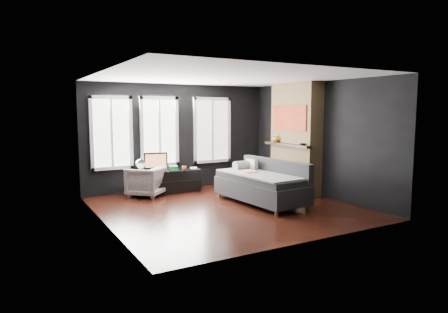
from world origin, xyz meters
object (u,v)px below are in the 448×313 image
armchair (146,180)px  mantel_vase (276,138)px  mug (184,167)px  media_console (168,181)px  book (190,164)px  monitor (156,161)px  sofa (261,182)px

armchair → mantel_vase: (3.15, -0.90, 0.94)m
mug → mantel_vase: 2.45m
media_console → mug: mug is taller
book → mantel_vase: size_ratio=1.11×
mug → mantel_vase: bearing=-24.8°
monitor → book: monitor is taller
sofa → media_console: (-1.34, 2.11, -0.20)m
media_console → sofa: bearing=-56.0°
media_console → monitor: monitor is taller
sofa → book: (-0.70, 2.16, 0.19)m
sofa → mantel_vase: 1.81m
sofa → media_console: sofa is taller
media_console → book: 0.75m
mug → media_console: bearing=170.4°
sofa → armchair: sofa is taller
sofa → armchair: bearing=130.8°
media_console → mug: (0.42, -0.07, 0.34)m
armchair → monitor: bearing=163.4°
monitor → mug: monitor is taller
mug → monitor: bearing=173.0°
armchair → monitor: size_ratio=1.33×
monitor → book: bearing=13.1°
media_console → monitor: 0.62m
media_console → mug: 0.54m
book → mantel_vase: 2.29m
sofa → monitor: monitor is taller
mug → book: book is taller
media_console → monitor: (-0.30, 0.02, 0.54)m
mug → mantel_vase: size_ratio=0.56×
armchair → monitor: (0.31, 0.17, 0.43)m
mantel_vase → monitor: bearing=159.4°
media_console → mug: size_ratio=13.58×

